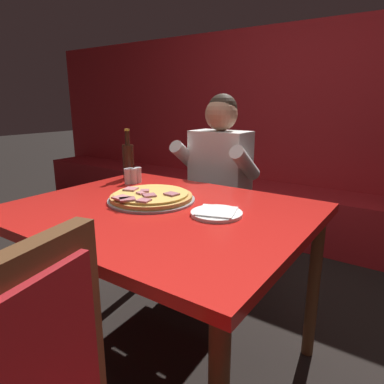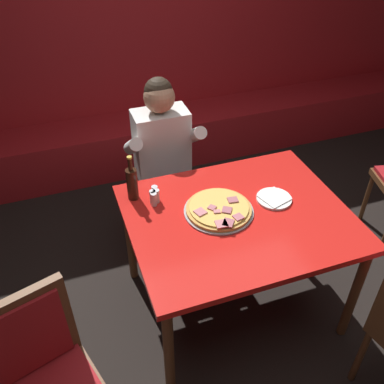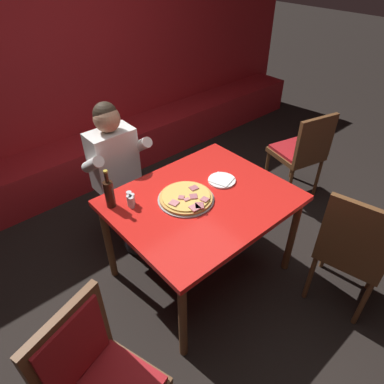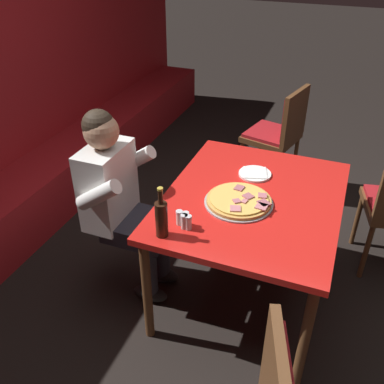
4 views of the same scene
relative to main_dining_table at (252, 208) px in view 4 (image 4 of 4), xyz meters
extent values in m
plane|color=black|center=(0.00, 0.00, -0.70)|extent=(24.00, 24.00, 0.00)
cube|color=#A3191E|center=(0.00, 1.86, -0.47)|extent=(6.46, 0.48, 0.46)
cylinder|color=brown|center=(-0.57, -0.45, -0.33)|extent=(0.06, 0.06, 0.74)
cylinder|color=brown|center=(0.57, -0.45, -0.33)|extent=(0.06, 0.06, 0.74)
cylinder|color=brown|center=(-0.57, 0.45, -0.33)|extent=(0.06, 0.06, 0.74)
cylinder|color=brown|center=(0.57, 0.45, -0.33)|extent=(0.06, 0.06, 0.74)
cube|color=red|center=(0.00, 0.00, 0.06)|extent=(1.25, 1.02, 0.04)
cylinder|color=#9E9EA3|center=(-0.10, 0.06, 0.08)|extent=(0.40, 0.40, 0.01)
cylinder|color=#C69347|center=(-0.10, 0.06, 0.10)|extent=(0.38, 0.38, 0.02)
cylinder|color=#E0B251|center=(-0.10, 0.06, 0.11)|extent=(0.34, 0.34, 0.01)
cube|color=#A85B66|center=(-0.07, 0.02, 0.12)|extent=(0.07, 0.07, 0.01)
cube|color=#C6757A|center=(-0.22, 0.05, 0.12)|extent=(0.07, 0.07, 0.01)
cube|color=#C6757A|center=(-0.13, 0.02, 0.12)|extent=(0.04, 0.04, 0.01)
cube|color=#A85B66|center=(0.00, 0.09, 0.12)|extent=(0.07, 0.06, 0.01)
cube|color=#B76670|center=(-0.03, -0.06, 0.12)|extent=(0.06, 0.06, 0.01)
cube|color=#C6757A|center=(-0.14, -0.08, 0.12)|extent=(0.07, 0.07, 0.01)
cube|color=#B76670|center=(-0.14, 0.06, 0.12)|extent=(0.06, 0.06, 0.01)
cube|color=#A85B66|center=(-0.10, -0.08, 0.12)|extent=(0.09, 0.09, 0.01)
cylinder|color=white|center=(0.26, 0.06, 0.09)|extent=(0.21, 0.21, 0.01)
cube|color=white|center=(0.26, 0.06, 0.10)|extent=(0.19, 0.19, 0.01)
cylinder|color=black|center=(-0.53, 0.35, 0.18)|extent=(0.07, 0.07, 0.20)
cylinder|color=black|center=(-0.53, 0.35, 0.32)|extent=(0.03, 0.03, 0.08)
cylinder|color=#B29933|center=(-0.53, 0.35, 0.37)|extent=(0.03, 0.03, 0.01)
cylinder|color=silver|center=(-0.41, 0.31, 0.12)|extent=(0.04, 0.04, 0.07)
cylinder|color=silver|center=(-0.41, 0.31, 0.10)|extent=(0.03, 0.03, 0.04)
cylinder|color=silver|center=(-0.41, 0.31, 0.16)|extent=(0.04, 0.04, 0.01)
cylinder|color=silver|center=(-0.41, 0.27, 0.12)|extent=(0.04, 0.04, 0.07)
cylinder|color=#28231E|center=(-0.41, 0.27, 0.10)|extent=(0.03, 0.03, 0.04)
cylinder|color=silver|center=(-0.41, 0.27, 0.16)|extent=(0.04, 0.04, 0.01)
cylinder|color=silver|center=(-0.43, 0.27, 0.12)|extent=(0.04, 0.04, 0.07)
cylinder|color=#B23323|center=(-0.43, 0.27, 0.10)|extent=(0.03, 0.03, 0.04)
cylinder|color=silver|center=(-0.43, 0.27, 0.16)|extent=(0.04, 0.04, 0.01)
cylinder|color=silver|center=(-0.43, 0.25, 0.12)|extent=(0.04, 0.04, 0.07)
cylinder|color=#516B33|center=(-0.43, 0.25, 0.10)|extent=(0.03, 0.03, 0.04)
cylinder|color=silver|center=(-0.43, 0.25, 0.16)|extent=(0.04, 0.04, 0.01)
ellipsoid|color=black|center=(-0.30, 0.58, -0.66)|extent=(0.11, 0.24, 0.09)
ellipsoid|color=black|center=(-0.10, 0.58, -0.66)|extent=(0.11, 0.24, 0.09)
cylinder|color=#282833|center=(-0.30, 0.58, -0.47)|extent=(0.11, 0.11, 0.43)
cylinder|color=#282833|center=(-0.10, 0.58, -0.47)|extent=(0.11, 0.11, 0.43)
cube|color=#282833|center=(-0.20, 0.68, -0.19)|extent=(0.34, 0.40, 0.12)
cube|color=silver|center=(-0.20, 0.88, 0.08)|extent=(0.38, 0.22, 0.52)
cylinder|color=silver|center=(-0.42, 0.80, 0.16)|extent=(0.09, 0.30, 0.25)
cylinder|color=silver|center=(0.02, 0.80, 0.16)|extent=(0.09, 0.30, 0.25)
sphere|color=tan|center=(-0.20, 0.88, 0.44)|extent=(0.21, 0.21, 0.21)
sphere|color=#2D2319|center=(-0.20, 0.89, 0.48)|extent=(0.19, 0.19, 0.19)
cylinder|color=brown|center=(1.74, 0.34, -0.48)|extent=(0.04, 0.04, 0.44)
cylinder|color=brown|center=(1.37, 0.43, -0.48)|extent=(0.04, 0.04, 0.44)
cylinder|color=brown|center=(1.64, -0.03, -0.48)|extent=(0.04, 0.04, 0.44)
cylinder|color=brown|center=(1.28, 0.06, -0.48)|extent=(0.04, 0.04, 0.44)
cube|color=brown|center=(1.51, 0.20, -0.23)|extent=(0.53, 0.53, 0.05)
cube|color=#A3191E|center=(1.51, 0.20, -0.19)|extent=(0.49, 0.49, 0.03)
cube|color=brown|center=(1.46, 0.00, 0.02)|extent=(0.44, 0.14, 0.46)
cube|color=#A3191E|center=(1.46, 0.03, 0.02)|extent=(0.36, 0.11, 0.39)
cylinder|color=brown|center=(0.81, -0.65, -0.47)|extent=(0.04, 0.04, 0.46)
cylinder|color=brown|center=(0.44, -0.73, -0.47)|extent=(0.04, 0.04, 0.46)
camera|label=1|loc=(0.92, -1.08, 0.52)|focal=32.00mm
camera|label=2|loc=(-0.86, -1.65, 1.68)|focal=40.00mm
camera|label=3|loc=(-1.31, -1.39, 1.59)|focal=32.00mm
camera|label=4|loc=(-2.11, -0.43, 1.48)|focal=40.00mm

